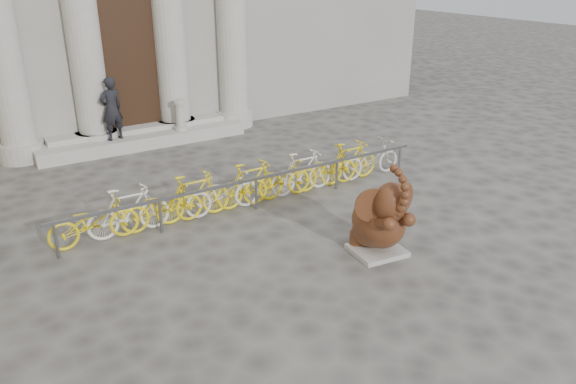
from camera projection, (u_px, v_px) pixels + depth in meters
ground at (334, 297)px, 9.05m from camera, size 80.00×80.00×0.00m
entrance_steps at (143, 139)px, 16.34m from camera, size 6.00×1.20×0.36m
elephant_statue at (380, 221)px, 10.12m from camera, size 1.22×1.40×1.83m
bike_rack at (251, 184)px, 12.22m from camera, size 8.62×0.53×1.00m
pedestrian at (111, 109)px, 15.34m from camera, size 0.73×0.58×1.76m
balustrade_post at (180, 116)px, 16.40m from camera, size 0.36×0.36×0.88m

